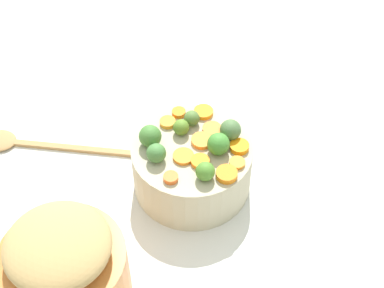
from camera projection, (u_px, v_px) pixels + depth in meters
name	position (u px, v px, depth m)	size (l,w,h in m)	color
tabletop	(173.00, 180.00, 1.14)	(2.40, 2.40, 0.02)	silver
serving_bowl_carrots	(192.00, 166.00, 1.09)	(0.22, 0.22, 0.10)	#B5AC8F
metal_pot	(66.00, 274.00, 0.93)	(0.20, 0.20, 0.11)	#CC7836
stuffing_mound	(57.00, 246.00, 0.87)	(0.16, 0.16, 0.05)	tan
carrot_slice_0	(171.00, 178.00, 1.00)	(0.03, 0.03, 0.01)	orange
carrot_slice_1	(179.00, 113.00, 1.10)	(0.03, 0.03, 0.01)	orange
carrot_slice_2	(168.00, 122.00, 1.08)	(0.03, 0.03, 0.01)	orange
carrot_slice_3	(204.00, 112.00, 1.10)	(0.04, 0.04, 0.01)	orange
carrot_slice_4	(202.00, 141.00, 1.05)	(0.04, 0.04, 0.01)	orange
carrot_slice_5	(183.00, 156.00, 1.03)	(0.04, 0.04, 0.01)	orange
carrot_slice_6	(212.00, 129.00, 1.07)	(0.04, 0.04, 0.01)	orange
carrot_slice_7	(237.00, 163.00, 1.02)	(0.03, 0.03, 0.01)	orange
carrot_slice_8	(200.00, 161.00, 1.02)	(0.03, 0.03, 0.01)	orange
carrot_slice_9	(239.00, 147.00, 1.04)	(0.03, 0.03, 0.01)	orange
carrot_slice_10	(227.00, 174.00, 1.00)	(0.04, 0.04, 0.01)	orange
brussels_sprout_0	(194.00, 119.00, 1.07)	(0.03, 0.03, 0.03)	#527436
brussels_sprout_1	(156.00, 153.00, 1.02)	(0.03, 0.03, 0.03)	#467A3C
brussels_sprout_2	(218.00, 144.00, 1.03)	(0.04, 0.04, 0.04)	#438732
brussels_sprout_3	(181.00, 127.00, 1.06)	(0.03, 0.03, 0.03)	#59802A
brussels_sprout_4	(150.00, 136.00, 1.04)	(0.04, 0.04, 0.04)	#437934
brussels_sprout_5	(205.00, 171.00, 0.99)	(0.03, 0.03, 0.03)	#4E852D
brussels_sprout_6	(230.00, 130.00, 1.05)	(0.04, 0.04, 0.04)	#4B6E3F
wooden_spoon	(22.00, 143.00, 1.19)	(0.29, 0.20, 0.01)	#A97E4C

